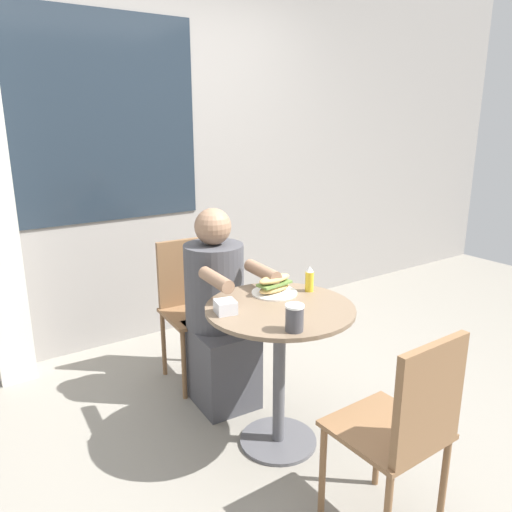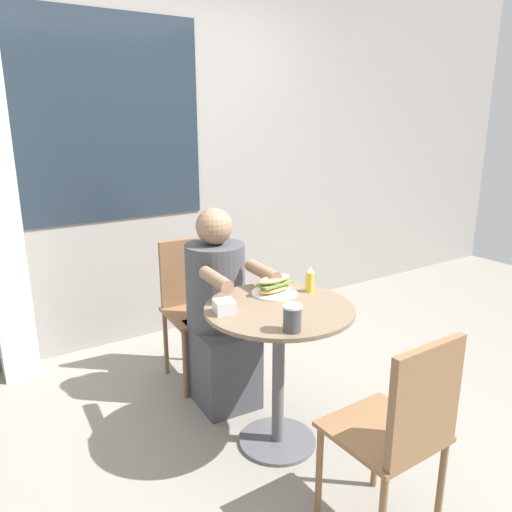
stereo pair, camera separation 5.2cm
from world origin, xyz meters
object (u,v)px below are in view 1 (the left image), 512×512
at_px(empty_chair_across, 407,423).
at_px(sandwich_on_plate, 274,286).
at_px(seated_diner, 218,320).
at_px(condiment_bottle, 309,279).
at_px(drink_cup, 295,318).
at_px(cafe_table, 279,345).
at_px(diner_chair, 191,297).

height_order(empty_chair_across, sandwich_on_plate, empty_chair_across).
distance_m(seated_diner, condiment_bottle, 0.62).
bearing_deg(condiment_bottle, sandwich_on_plate, 156.27).
bearing_deg(drink_cup, seated_diner, 83.82).
xyz_separation_m(seated_diner, drink_cup, (-0.09, -0.79, 0.31)).
xyz_separation_m(seated_diner, condiment_bottle, (0.28, -0.45, 0.31)).
xyz_separation_m(cafe_table, empty_chair_across, (0.02, -0.75, -0.02)).
xyz_separation_m(empty_chair_across, drink_cup, (-0.14, 0.49, 0.27)).
bearing_deg(empty_chair_across, seated_diner, 91.53).
bearing_deg(drink_cup, cafe_table, 65.12).
distance_m(empty_chair_across, sandwich_on_plate, 0.94).
distance_m(seated_diner, sandwich_on_plate, 0.49).
bearing_deg(condiment_bottle, cafe_table, -161.15).
height_order(seated_diner, empty_chair_across, seated_diner).
height_order(cafe_table, empty_chair_across, empty_chair_across).
xyz_separation_m(sandwich_on_plate, condiment_bottle, (0.17, -0.07, 0.02)).
bearing_deg(condiment_bottle, drink_cup, -137.45).
height_order(sandwich_on_plate, drink_cup, drink_cup).
relative_size(seated_diner, empty_chair_across, 1.29).
relative_size(cafe_table, sandwich_on_plate, 3.20).
distance_m(cafe_table, condiment_bottle, 0.37).
relative_size(diner_chair, seated_diner, 0.77).
bearing_deg(empty_chair_across, diner_chair, 90.72).
height_order(cafe_table, seated_diner, seated_diner).
bearing_deg(diner_chair, sandwich_on_plate, 102.41).
bearing_deg(cafe_table, drink_cup, -114.88).
height_order(cafe_table, drink_cup, drink_cup).
relative_size(cafe_table, diner_chair, 0.85).
relative_size(sandwich_on_plate, drink_cup, 2.02).
bearing_deg(empty_chair_across, condiment_bottle, 73.65).
xyz_separation_m(cafe_table, diner_chair, (-0.02, 0.88, -0.02)).
bearing_deg(diner_chair, empty_chair_across, 95.47).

